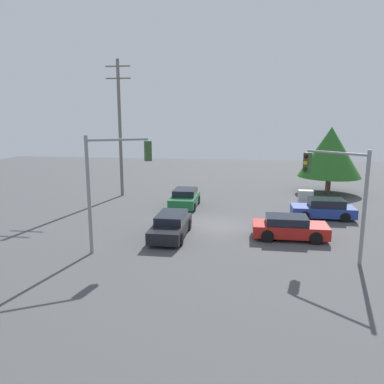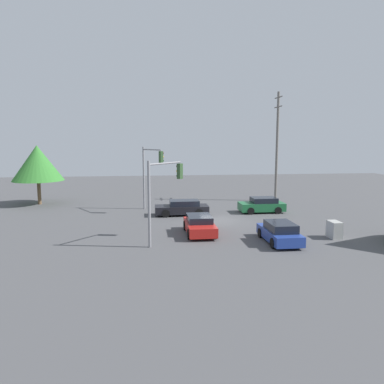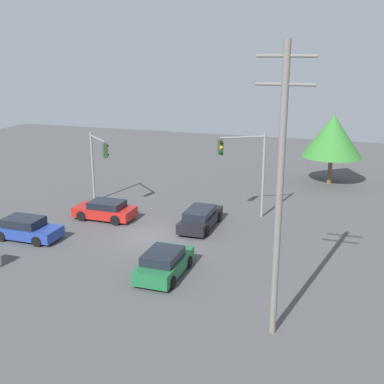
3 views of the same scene
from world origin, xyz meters
name	(u,v)px [view 3 (image 3 of 3)]	position (x,y,z in m)	size (l,w,h in m)	color
ground_plane	(150,236)	(0.00, 0.00, 0.00)	(80.00, 80.00, 0.00)	#4C4C4F
sedan_blue	(26,229)	(-7.21, -2.94, 0.67)	(4.26, 1.98, 1.39)	#233D93
sedan_dark	(200,218)	(2.56, 2.63, 0.67)	(1.93, 4.78, 1.36)	black
sedan_red	(105,210)	(-4.34, 2.02, 0.66)	(4.27, 2.05, 1.33)	red
sedan_green	(164,263)	(2.98, -4.93, 0.68)	(2.06, 4.16, 1.41)	#1E6638
traffic_signal_main	(98,158)	(-6.25, 4.71, 3.77)	(2.69, 2.45, 5.50)	gray
traffic_signal_cross	(246,161)	(4.97, 5.38, 4.15)	(3.01, 1.94, 6.09)	gray
utility_pole_tall	(280,190)	(9.35, -8.48, 6.24)	(2.20, 0.28, 11.87)	slate
tree_left	(333,136)	(10.08, 17.04, 4.34)	(5.24, 5.24, 6.19)	brown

